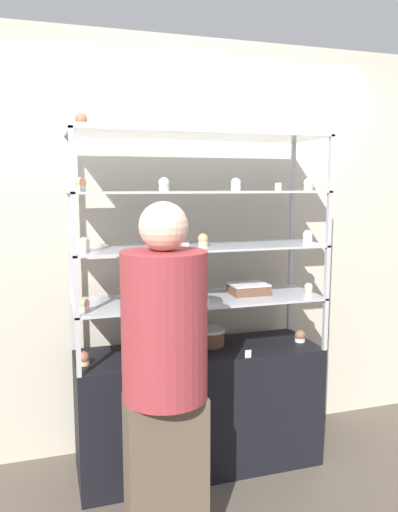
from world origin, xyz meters
name	(u,v)px	position (x,y,z in m)	size (l,w,h in m)	color
ground_plane	(199,464)	(0.00, 0.00, 0.00)	(20.00, 20.00, 0.00)	brown
back_wall	(182,246)	(0.00, 0.38, 1.30)	(8.00, 0.05, 2.60)	beige
display_base	(199,408)	(0.00, 0.00, 0.36)	(1.44, 0.47, 0.73)	black
display_riser_lower	(199,301)	(0.00, 0.00, 1.02)	(1.44, 0.47, 0.31)	#B7B7BC
display_riser_middle	(199,248)	(0.00, 0.00, 1.33)	(1.44, 0.47, 0.31)	#B7B7BC
display_riser_upper	(199,194)	(0.00, 0.00, 1.64)	(1.44, 0.47, 0.31)	#B7B7BC
display_riser_top	(199,138)	(0.00, 0.00, 1.96)	(1.44, 0.47, 0.31)	#B7B7BC
layer_cake_centerpiece	(209,337)	(0.08, 0.06, 0.78)	(0.19, 0.19, 0.10)	brown
sheet_cake_frosted	(248,289)	(0.32, 0.02, 1.07)	(0.22, 0.17, 0.07)	brown
cupcake_0	(84,359)	(-0.67, -0.05, 0.76)	(0.07, 0.07, 0.07)	#CCB28C
cupcake_1	(166,355)	(-0.23, -0.13, 0.76)	(0.07, 0.07, 0.07)	#CCB28C
cupcake_2	(300,336)	(0.64, -0.04, 0.76)	(0.07, 0.07, 0.07)	white
price_tag_0	(248,354)	(0.22, -0.22, 0.75)	(0.04, 0.00, 0.04)	white
cupcake_3	(85,305)	(-0.66, -0.10, 1.07)	(0.05, 0.05, 0.06)	beige
cupcake_4	(164,297)	(-0.22, -0.05, 1.07)	(0.05, 0.05, 0.06)	#CCB28C
cupcake_5	(308,288)	(0.68, -0.07, 1.07)	(0.05, 0.05, 0.06)	#CCB28C
price_tag_1	(205,303)	(-0.03, -0.22, 1.06)	(0.04, 0.00, 0.04)	white
cupcake_6	(84,245)	(-0.65, -0.07, 1.39)	(0.06, 0.06, 0.07)	white
cupcake_7	(203,240)	(0.01, -0.05, 1.39)	(0.06, 0.06, 0.07)	#CCB28C
cupcake_8	(308,236)	(0.68, -0.05, 1.39)	(0.06, 0.06, 0.07)	white
price_tag_2	(185,247)	(-0.14, -0.22, 1.37)	(0.04, 0.00, 0.04)	white
cupcake_9	(81,184)	(-0.66, -0.10, 1.70)	(0.06, 0.06, 0.07)	beige
cupcake_10	(164,184)	(-0.23, -0.12, 1.70)	(0.06, 0.06, 0.07)	#CCB28C
cupcake_11	(236,185)	(0.21, -0.04, 1.70)	(0.06, 0.06, 0.07)	white
cupcake_12	(308,185)	(0.65, -0.08, 1.70)	(0.06, 0.06, 0.07)	#CCB28C
price_tag_3	(278,187)	(0.39, -0.22, 1.68)	(0.04, 0.00, 0.04)	white
cupcake_13	(81,121)	(-0.65, -0.12, 2.01)	(0.06, 0.06, 0.07)	white
cupcake_14	(165,126)	(-0.21, -0.06, 2.01)	(0.06, 0.06, 0.07)	#CCB28C
cupcake_15	(239,128)	(0.21, -0.08, 2.01)	(0.06, 0.06, 0.07)	#CCB28C
cupcake_16	(309,131)	(0.66, -0.05, 2.01)	(0.06, 0.06, 0.07)	white
price_tag_4	(156,124)	(-0.29, -0.22, 2.00)	(0.04, 0.00, 0.04)	white
donut_glazed	(148,129)	(-0.29, 0.00, 1.99)	(0.14, 0.14, 0.04)	#EFB2BC
customer_figure	(165,372)	(-0.36, -0.64, 0.87)	(0.38, 0.38, 1.63)	brown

